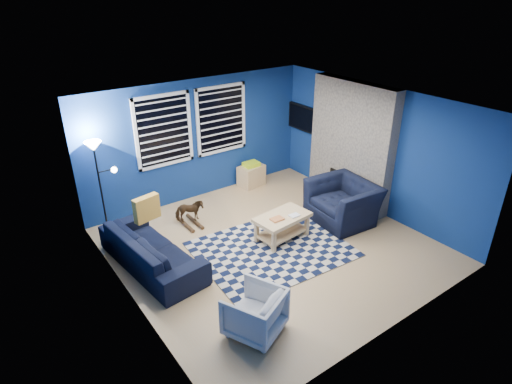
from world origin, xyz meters
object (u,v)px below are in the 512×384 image
Objects in this scene: coffee_table at (282,222)px; cabinet at (251,175)px; armchair_big at (343,202)px; rocking_horse at (189,211)px; floor_lamp at (97,159)px; armchair_bent at (255,312)px; tv at (304,119)px; sofa at (152,249)px.

cabinet reaches higher than coffee_table.
rocking_horse is (-2.48, 1.56, -0.10)m from armchair_big.
rocking_horse is at bearing -29.73° from floor_lamp.
armchair_bent is 0.40× the size of floor_lamp.
rocking_horse is 1.89m from floor_lamp.
cabinet reaches higher than rocking_horse.
cabinet is (-1.29, 0.25, -1.15)m from tv.
coffee_table is (-1.37, 0.15, -0.05)m from armchair_big.
armchair_bent is 3.03m from rocking_horse.
tv reaches higher than rocking_horse.
tv is at bearing -3.09° from floor_lamp.
armchair_big reaches higher than sofa.
floor_lamp is at bearing 83.15° from rocking_horse.
armchair_big is 1.38m from coffee_table.
tv is at bearing -162.78° from armchair_bent.
tv is at bearing -79.58° from sofa.
floor_lamp is at bearing 1.37° from sofa.
rocking_horse is at bearing -126.41° from armchair_bent.
armchair_bent is 1.32× the size of rocking_horse.
tv is at bearing -58.29° from rocking_horse.
sofa is 1.93m from floor_lamp.
tv reaches higher than armchair_bent.
floor_lamp reaches higher than armchair_bent.
cabinet is (1.97, 0.76, -0.05)m from rocking_horse.
cabinet is (2.59, 3.72, -0.07)m from armchair_bent.
armchair_bent is (-3.88, -3.47, -1.08)m from tv.
coffee_table is at bearing -41.68° from floor_lamp.
armchair_bent is at bearing -168.88° from rocking_horse.
rocking_horse is 1.79m from coffee_table.
sofa is at bearing -162.12° from cabinet.
floor_lamp is at bearing 176.91° from tv.
tv is 0.83× the size of armchair_big.
armchair_big is 1.72× the size of armchair_bent.
armchair_big is 2.27× the size of rocking_horse.
armchair_big is at bearing -31.39° from floor_lamp.
floor_lamp is at bearing -116.68° from armchair_big.
sofa is at bearing 164.84° from coffee_table.
floor_lamp reaches higher than cabinet.
sofa is at bearing -163.25° from tv.
armchair_big reaches higher than coffee_table.
tv is at bearing 164.01° from armchair_big.
tv reaches higher than cabinet.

